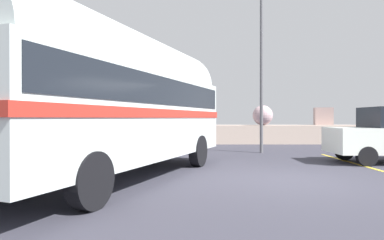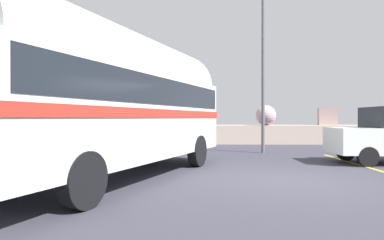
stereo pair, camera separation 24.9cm
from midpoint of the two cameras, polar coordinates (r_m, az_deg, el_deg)
The scene contains 4 objects.
ground at distance 8.41m, azimuth 17.37°, elevation -10.00°, with size 32.00×26.00×0.02m.
breakwater at distance 19.86m, azimuth 7.18°, elevation -1.89°, with size 31.36×2.46×2.50m.
vintage_coach at distance 8.47m, azimuth -11.66°, elevation 3.94°, with size 5.30×8.87×3.70m.
lamp_post at distance 14.70m, azimuth 12.54°, elevation 9.61°, with size 0.44×0.79×6.95m.
Camera 2 is at (-2.18, -7.94, 1.52)m, focal length 31.19 mm.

